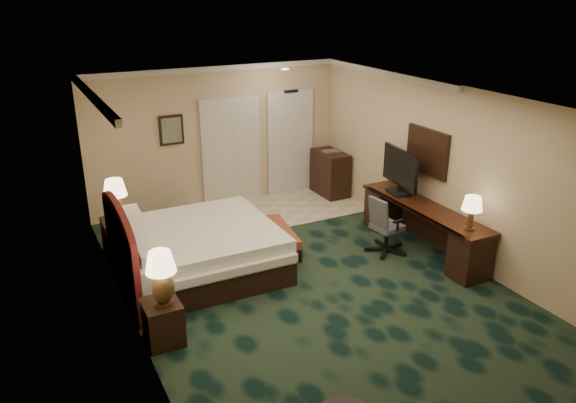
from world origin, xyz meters
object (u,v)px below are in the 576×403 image
bed (200,250)px  desk_chair (387,224)px  lamp_far (116,201)px  desk (423,228)px  lamp_near (162,278)px  minibar (330,173)px  nightstand_near (163,322)px  tv (400,172)px  nightstand_far (118,236)px  bed_bench (278,240)px

bed → desk_chair: size_ratio=2.30×
lamp_far → desk: size_ratio=0.26×
bed → lamp_near: size_ratio=3.26×
bed → desk: 3.60m
lamp_far → minibar: (4.44, 0.88, -0.47)m
nightstand_near → minibar: minibar is taller
lamp_near → lamp_far: bearing=89.9°
nightstand_near → lamp_near: bearing=-48.7°
tv → bed: bearing=-177.4°
tv → desk_chair: tv is taller
nightstand_far → bed_bench: (2.31, -1.12, -0.08)m
bed → desk: (3.48, -0.91, 0.03)m
nightstand_far → desk_chair: size_ratio=0.59×
nightstand_near → tv: tv is taller
desk → bed: bearing=165.3°
desk → nightstand_far: bearing=154.4°
desk → desk_chair: 0.60m
desk_chair → nightstand_far: bearing=145.6°
lamp_near → desk: lamp_near is taller
bed_bench → desk_chair: desk_chair is taller
nightstand_near → desk_chair: desk_chair is taller
lamp_far → bed_bench: bearing=-25.0°
lamp_near → bed: bearing=58.5°
minibar → nightstand_far: bearing=-169.5°
lamp_far → desk_chair: 4.32m
lamp_near → lamp_far: (0.00, 2.72, 0.04)m
bed_bench → desk_chair: 1.79m
nightstand_far → desk: size_ratio=0.22×
nightstand_near → desk: (4.46, 0.61, 0.11)m
nightstand_far → desk: 4.93m
bed → nightstand_near: bed is taller
tv → lamp_far: bearing=168.9°
lamp_near → bed_bench: 2.91m
nightstand_far → bed: bearing=-51.7°
nightstand_near → tv: 4.71m
nightstand_far → lamp_far: size_ratio=0.82×
nightstand_near → desk: desk is taller
lamp_far → minibar: 4.55m
lamp_near → tv: tv is taller
nightstand_far → tv: 4.75m
nightstand_near → minibar: size_ratio=0.59×
nightstand_far → desk: desk is taller
lamp_near → tv: bearing=16.5°
nightstand_near → bed: bearing=57.2°
lamp_far → desk_chair: bearing=-25.8°
desk → tv: 1.02m
bed_bench → desk: bearing=-17.0°
desk_chair → minibar: size_ratio=1.07×
bed → minibar: bearing=30.4°
bed_bench → minibar: minibar is taller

